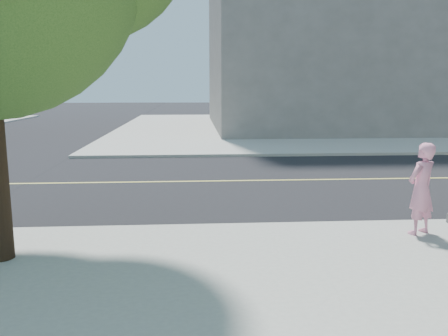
{
  "coord_description": "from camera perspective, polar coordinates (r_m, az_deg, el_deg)",
  "views": [
    {
      "loc": [
        3.64,
        -8.4,
        2.66
      ],
      "look_at": [
        4.15,
        -0.69,
        1.3
      ],
      "focal_mm": 37.3,
      "sensor_mm": 36.0,
      "label": 1
    }
  ],
  "objects": [
    {
      "name": "road_ew",
      "position": [
        13.66,
        -19.17,
        -1.78
      ],
      "size": [
        140.0,
        9.0,
        0.01
      ],
      "primitive_type": "cube",
      "color": "black",
      "rests_on": "ground"
    },
    {
      "name": "sidewalk_ne",
      "position": [
        31.59,
        14.46,
        4.95
      ],
      "size": [
        29.0,
        25.0,
        0.12
      ],
      "primitive_type": "cube",
      "color": "#A5A69B",
      "rests_on": "ground"
    },
    {
      "name": "filler_ne",
      "position": [
        32.43,
        15.62,
        17.54
      ],
      "size": [
        18.0,
        16.0,
        14.0
      ],
      "primitive_type": "cube",
      "color": "slate",
      "rests_on": "sidewalk_ne"
    },
    {
      "name": "man_on_phone",
      "position": [
        8.7,
        23.02,
        -2.36
      ],
      "size": [
        0.7,
        0.62,
        1.6
      ],
      "primitive_type": "imported",
      "rotation": [
        0.0,
        0.0,
        3.66
      ],
      "color": "pink",
      "rests_on": "sidewalk_se"
    }
  ]
}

